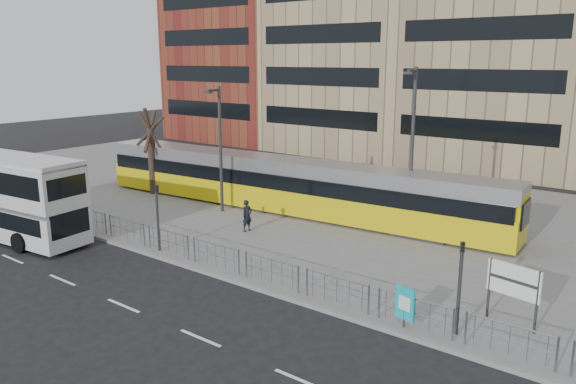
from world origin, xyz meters
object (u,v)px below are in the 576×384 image
Objects in this scene: lamp_post_east at (412,143)px; lamp_post_west at (220,144)px; traffic_light_west at (157,209)px; traffic_light_east at (460,276)px; bare_tree at (149,106)px; ad_panel at (405,304)px; station_sign at (514,284)px; pedestrian at (247,216)px; tram at (285,185)px; double_decker_bus at (0,192)px.

lamp_post_west is at bearing -160.79° from lamp_post_east.
traffic_light_west is 0.38× the size of lamp_post_east.
bare_tree is (-22.93, 6.62, 3.74)m from traffic_light_east.
lamp_post_east is 16.92m from bare_tree.
traffic_light_east is at bearing 35.66° from ad_panel.
station_sign is 14.04m from pedestrian.
traffic_light_east is (13.54, -8.55, 0.44)m from tram.
double_decker_bus reaches higher than station_sign.
lamp_post_east is (-6.33, 9.65, 2.52)m from traffic_light_east.
tram is 3.29× the size of bare_tree.
bare_tree reaches higher than double_decker_bus.
station_sign is 0.68× the size of traffic_light_west.
station_sign is 2.14m from traffic_light_east.
lamp_post_west is at bearing 138.23° from traffic_light_east.
tram is 8.40× the size of traffic_light_west.
station_sign is 15.22m from traffic_light_west.
double_decker_bus is 22.56m from traffic_light_east.
ad_panel is (12.00, -9.15, -0.71)m from tram.
ad_panel is at bearing 9.30° from traffic_light_west.
double_decker_bus is 3.44× the size of traffic_light_east.
bare_tree reaches higher than traffic_light_west.
tram is at bearing 20.10° from pedestrian.
tram reaches higher than station_sign.
traffic_light_east is 0.38× the size of lamp_post_east.
pedestrian is 0.21× the size of bare_tree.
lamp_post_west is 0.90× the size of bare_tree.
lamp_post_west is (-3.72, 1.96, 3.11)m from pedestrian.
double_decker_bus is 20.98m from ad_panel.
ad_panel is 0.87× the size of pedestrian.
traffic_light_west is at bearing -96.53° from tram.
pedestrian is at bearing -13.19° from bare_tree.
lamp_post_east is 1.04× the size of bare_tree.
double_decker_bus is at bearing -157.98° from ad_panel.
bare_tree is (-9.39, -1.93, 4.18)m from tram.
lamp_post_east is at bearing -40.80° from pedestrian.
ad_panel is 0.46× the size of traffic_light_east.
traffic_light_east is at bearing -16.09° from bare_tree.
bare_tree is (-6.58, 0.45, 1.78)m from lamp_post_west.
pedestrian is at bearing -82.65° from tram.
bare_tree reaches higher than ad_panel.
lamp_post_west is 6.83m from bare_tree.
lamp_post_west reaches higher than traffic_light_east.
lamp_post_east is at bearing 10.36° from bare_tree.
bare_tree is at bearing 87.65° from double_decker_bus.
double_decker_bus is 24.03m from station_sign.
double_decker_bus reaches higher than tram.
traffic_light_east is 24.16m from bare_tree.
pedestrian is at bearing 170.79° from ad_panel.
lamp_post_west is (-2.81, -2.39, 2.39)m from tram.
bare_tree is at bearing -172.77° from tram.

